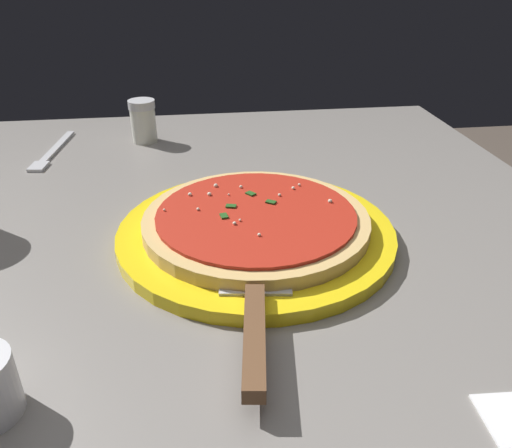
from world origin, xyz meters
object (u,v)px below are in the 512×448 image
(pizza, at_px, (256,220))
(parmesan_shaker, at_px, (143,121))
(pizza_server, at_px, (255,308))
(fork, at_px, (52,152))
(serving_plate, at_px, (256,233))

(pizza, distance_m, parmesan_shaker, 0.40)
(pizza, xyz_separation_m, parmesan_shaker, (-0.37, -0.15, 0.01))
(pizza_server, relative_size, parmesan_shaker, 3.03)
(pizza_server, xyz_separation_m, parmesan_shaker, (-0.53, -0.13, 0.02))
(parmesan_shaker, bearing_deg, fork, -73.83)
(pizza, xyz_separation_m, fork, (-0.33, -0.30, -0.02))
(fork, height_order, parmesan_shaker, parmesan_shaker)
(serving_plate, xyz_separation_m, pizza, (-0.00, -0.00, 0.02))
(fork, distance_m, parmesan_shaker, 0.16)
(serving_plate, relative_size, fork, 1.74)
(pizza, height_order, fork, pizza)
(fork, xyz_separation_m, parmesan_shaker, (-0.04, 0.15, 0.04))
(serving_plate, xyz_separation_m, parmesan_shaker, (-0.37, -0.15, 0.03))
(pizza, height_order, pizza_server, pizza)
(fork, bearing_deg, pizza_server, 30.20)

